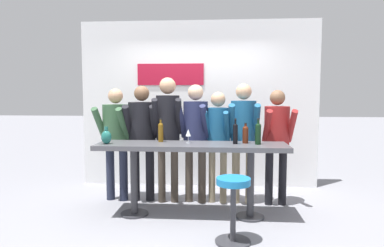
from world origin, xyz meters
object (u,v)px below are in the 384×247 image
at_px(wine_glass_0, 188,133).
at_px(person_far_left, 116,132).
at_px(decorative_vase, 106,137).
at_px(person_center_right, 218,134).
at_px(person_center_left, 168,125).
at_px(tasting_table, 191,155).
at_px(person_right, 243,130).
at_px(wine_bottle_2, 235,133).
at_px(wine_bottle_1, 161,131).
at_px(person_center, 195,130).
at_px(wine_bottle_0, 245,134).
at_px(person_left, 142,131).
at_px(bar_stool, 233,200).
at_px(wine_bottle_3, 258,133).
at_px(person_far_right, 277,134).

bearing_deg(wine_glass_0, person_far_left, 154.82).
xyz_separation_m(person_far_left, decorative_vase, (0.09, -0.69, 0.02)).
height_order(person_center_right, wine_glass_0, person_center_right).
bearing_deg(person_center_left, tasting_table, -60.63).
distance_m(person_right, wine_bottle_2, 0.58).
distance_m(tasting_table, wine_bottle_1, 0.52).
distance_m(person_center, wine_glass_0, 0.52).
xyz_separation_m(wine_bottle_0, wine_bottle_1, (-1.10, 0.04, 0.02)).
xyz_separation_m(person_left, wine_bottle_2, (1.32, -0.57, 0.05)).
height_order(person_center_right, person_right, person_right).
distance_m(person_right, decorative_vase, 1.90).
relative_size(bar_stool, person_right, 0.41).
distance_m(wine_bottle_2, wine_glass_0, 0.60).
xyz_separation_m(wine_bottle_3, wine_glass_0, (-0.88, 0.07, -0.02)).
relative_size(person_left, wine_bottle_3, 5.16).
bearing_deg(wine_bottle_3, person_center_right, 130.60).
xyz_separation_m(person_far_left, person_center, (1.17, -0.01, 0.04)).
distance_m(person_left, decorative_vase, 0.76).
relative_size(person_center_right, wine_bottle_1, 5.17).
distance_m(person_center_left, wine_bottle_1, 0.42).
bearing_deg(wine_bottle_2, wine_bottle_1, 173.44).
bearing_deg(wine_bottle_0, wine_glass_0, -178.36).
relative_size(bar_stool, decorative_vase, 3.18).
relative_size(person_far_left, wine_glass_0, 9.35).
relative_size(person_center, decorative_vase, 7.77).
relative_size(person_far_left, wine_bottle_3, 5.04).
bearing_deg(person_far_left, person_center, 7.59).
distance_m(person_right, wine_bottle_1, 1.20).
bearing_deg(person_center_left, person_far_left, 171.69).
xyz_separation_m(person_left, decorative_vase, (-0.30, -0.69, -0.01)).
relative_size(person_center_left, wine_bottle_3, 5.51).
bearing_deg(wine_glass_0, person_right, 34.75).
bearing_deg(person_left, person_far_right, -6.68).
distance_m(bar_stool, person_right, 1.49).
height_order(tasting_table, wine_bottle_1, wine_bottle_1).
bearing_deg(person_center_left, person_right, -3.54).
bearing_deg(decorative_vase, bar_stool, -23.03).
xyz_separation_m(person_center, wine_bottle_2, (0.54, -0.56, 0.03)).
xyz_separation_m(person_far_right, wine_bottle_1, (-1.58, -0.41, 0.07)).
relative_size(tasting_table, person_left, 1.43).
height_order(tasting_table, person_left, person_left).
bearing_deg(person_center, wine_bottle_0, -27.03).
bearing_deg(person_far_left, wine_bottle_2, -10.42).
relative_size(person_right, wine_bottle_0, 6.56).
distance_m(person_left, wine_glass_0, 0.89).
bearing_deg(person_left, tasting_table, -43.01).
bearing_deg(person_center_right, wine_glass_0, -119.10).
relative_size(tasting_table, wine_glass_0, 13.68).
relative_size(person_center_left, wine_bottle_0, 6.90).
distance_m(person_far_left, person_left, 0.39).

